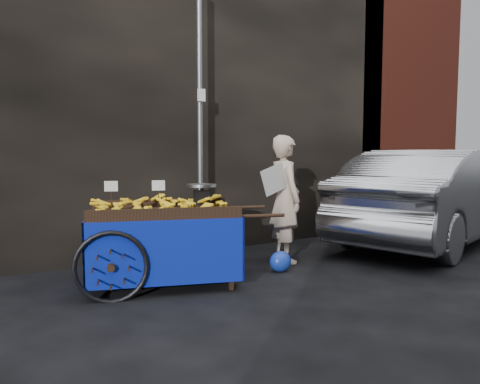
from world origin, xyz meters
TOP-DOWN VIEW (x-y plane):
  - ground at (0.00, 0.00)m, footprint 80.00×80.00m
  - building_wall at (0.39, 2.60)m, footprint 13.50×2.00m
  - street_pole at (0.30, 1.30)m, footprint 0.12×0.10m
  - banana_cart at (-0.79, 0.27)m, footprint 2.56×1.75m
  - vendor at (1.18, 0.39)m, footprint 0.79×0.73m
  - plastic_bag at (0.78, -0.04)m, footprint 0.31×0.24m
  - parked_car at (4.22, 0.13)m, footprint 5.16×3.01m

SIDE VIEW (x-z plane):
  - ground at x=0.00m, z-range 0.00..0.00m
  - plastic_bag at x=0.78m, z-range 0.00..0.27m
  - banana_cart at x=-0.79m, z-range 0.15..1.43m
  - parked_car at x=4.22m, z-range 0.00..1.61m
  - vendor at x=1.18m, z-range 0.00..1.81m
  - street_pole at x=0.30m, z-range 0.01..4.01m
  - building_wall at x=0.39m, z-range 0.00..5.00m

